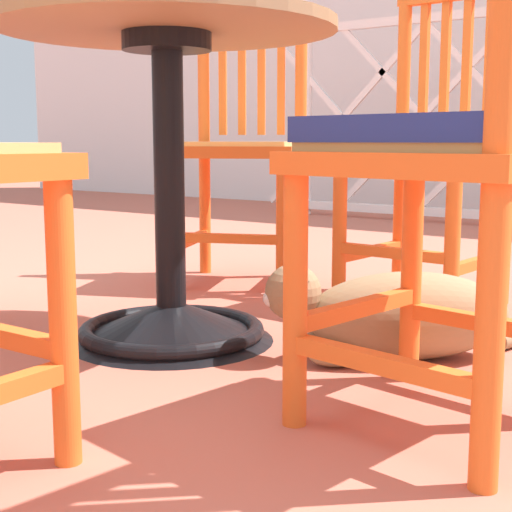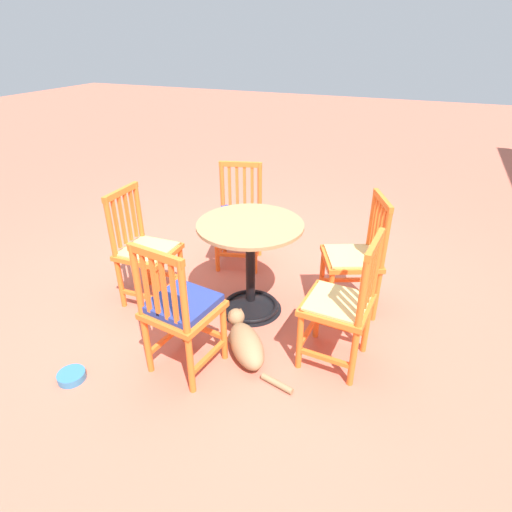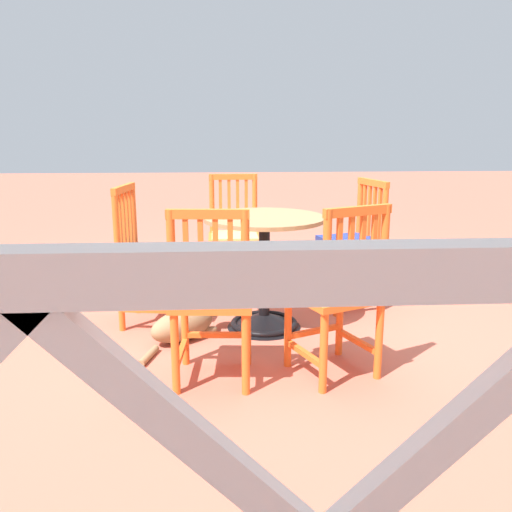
{
  "view_description": "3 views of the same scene",
  "coord_description": "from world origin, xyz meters",
  "views": [
    {
      "loc": [
        1.16,
        -1.21,
        0.47
      ],
      "look_at": [
        0.17,
        0.16,
        0.21
      ],
      "focal_mm": 53.08,
      "sensor_mm": 36.0,
      "label": 1
    },
    {
      "loc": [
        2.43,
        1.14,
        1.93
      ],
      "look_at": [
        -0.1,
        0.09,
        0.43
      ],
      "focal_mm": 29.24,
      "sensor_mm": 36.0,
      "label": 2
    },
    {
      "loc": [
        0.23,
        3.38,
        1.28
      ],
      "look_at": [
        0.03,
        0.07,
        0.47
      ],
      "focal_mm": 37.7,
      "sensor_mm": 36.0,
      "label": 3
    }
  ],
  "objects": [
    {
      "name": "ground_plane",
      "position": [
        0.0,
        0.0,
        0.0
      ],
      "size": [
        24.0,
        24.0,
        0.0
      ],
      "primitive_type": "plane",
      "color": "#BC604C"
    },
    {
      "name": "cafe_table",
      "position": [
        -0.02,
        0.08,
        0.28
      ],
      "size": [
        0.76,
        0.76,
        0.73
      ],
      "color": "black",
      "rests_on": "ground_plane"
    },
    {
      "name": "orange_chair_by_planter",
      "position": [
        0.72,
        -0.06,
        0.45
      ],
      "size": [
        0.45,
        0.45,
        0.91
      ],
      "color": "orange",
      "rests_on": "ground_plane"
    },
    {
      "name": "orange_chair_tucked_in",
      "position": [
        0.29,
        0.82,
        0.43
      ],
      "size": [
        0.43,
        0.43,
        0.91
      ],
      "color": "orange",
      "rests_on": "ground_plane"
    },
    {
      "name": "orange_chair_near_fence",
      "position": [
        -0.34,
        0.79,
        0.43
      ],
      "size": [
        0.53,
        0.53,
        0.91
      ],
      "color": "orange",
      "rests_on": "ground_plane"
    },
    {
      "name": "tabby_cat",
      "position": [
        0.46,
        0.25,
        0.1
      ],
      "size": [
        0.49,
        0.61,
        0.23
      ],
      "color": "#8E704C",
      "rests_on": "ground_plane"
    }
  ]
}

